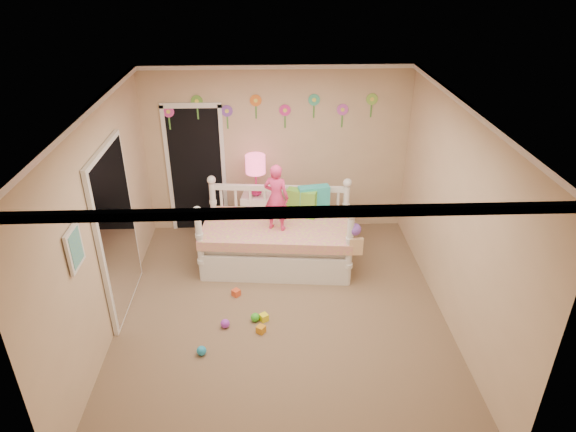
{
  "coord_description": "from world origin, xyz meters",
  "views": [
    {
      "loc": [
        -0.13,
        -5.02,
        4.03
      ],
      "look_at": [
        0.1,
        0.6,
        1.05
      ],
      "focal_mm": 31.46,
      "sensor_mm": 36.0,
      "label": 1
    }
  ],
  "objects_px": {
    "daybed": "(277,228)",
    "nightstand": "(257,217)",
    "child": "(276,197)",
    "table_lamp": "(256,169)"
  },
  "relations": [
    {
      "from": "nightstand",
      "to": "child",
      "type": "bearing_deg",
      "value": -63.11
    },
    {
      "from": "daybed",
      "to": "table_lamp",
      "type": "bearing_deg",
      "value": 117.46
    },
    {
      "from": "table_lamp",
      "to": "nightstand",
      "type": "bearing_deg",
      "value": 0.0
    },
    {
      "from": "table_lamp",
      "to": "child",
      "type": "bearing_deg",
      "value": -71.24
    },
    {
      "from": "child",
      "to": "nightstand",
      "type": "relative_size",
      "value": 1.28
    },
    {
      "from": "daybed",
      "to": "nightstand",
      "type": "relative_size",
      "value": 2.85
    },
    {
      "from": "daybed",
      "to": "child",
      "type": "height_order",
      "value": "child"
    },
    {
      "from": "daybed",
      "to": "table_lamp",
      "type": "height_order",
      "value": "table_lamp"
    },
    {
      "from": "daybed",
      "to": "nightstand",
      "type": "bearing_deg",
      "value": 117.46
    },
    {
      "from": "child",
      "to": "table_lamp",
      "type": "xyz_separation_m",
      "value": [
        -0.29,
        0.85,
        0.06
      ]
    }
  ]
}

